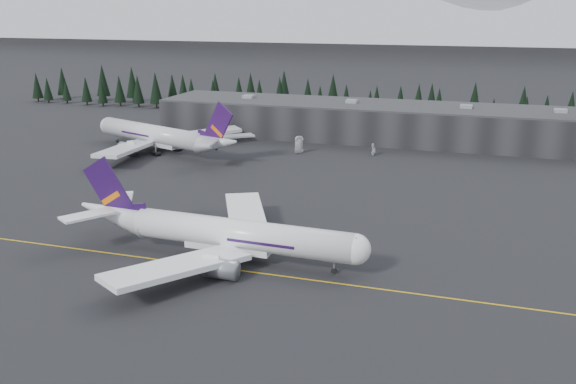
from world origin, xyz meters
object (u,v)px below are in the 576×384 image
(terminal, at_px, (379,121))
(gse_vehicle_b, at_px, (373,153))
(jet_main, at_px, (217,232))
(jet_parked, at_px, (163,136))
(gse_vehicle_a, at_px, (299,151))

(terminal, relative_size, gse_vehicle_b, 40.21)
(jet_main, height_order, gse_vehicle_b, jet_main)
(terminal, bearing_deg, jet_parked, -144.69)
(gse_vehicle_a, bearing_deg, gse_vehicle_b, -20.04)
(terminal, xyz_separation_m, jet_parked, (-62.57, -44.31, -0.89))
(terminal, relative_size, jet_parked, 2.54)
(gse_vehicle_a, height_order, gse_vehicle_b, gse_vehicle_a)
(gse_vehicle_a, distance_m, gse_vehicle_b, 24.22)
(gse_vehicle_a, bearing_deg, jet_parked, 166.94)
(jet_main, distance_m, jet_parked, 94.68)
(gse_vehicle_a, relative_size, gse_vehicle_b, 1.44)
(terminal, height_order, gse_vehicle_a, terminal)
(terminal, bearing_deg, gse_vehicle_a, -122.98)
(jet_main, height_order, jet_parked, jet_parked)
(terminal, bearing_deg, gse_vehicle_b, -82.61)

